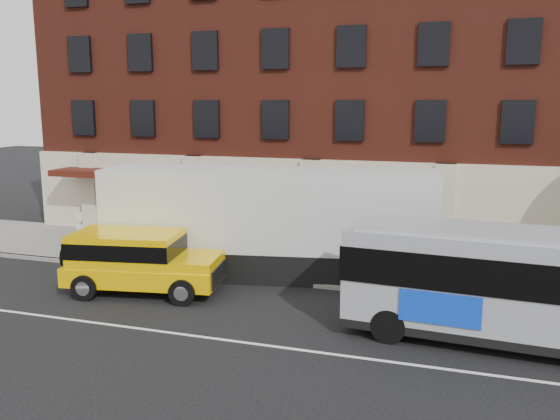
% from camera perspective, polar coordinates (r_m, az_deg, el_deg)
% --- Properties ---
extents(ground, '(120.00, 120.00, 0.00)m').
position_cam_1_polar(ground, '(16.94, -7.45, -13.05)').
color(ground, black).
rests_on(ground, ground).
extents(sidewalk, '(60.00, 6.00, 0.15)m').
position_cam_1_polar(sidewalk, '(24.88, 1.34, -5.01)').
color(sidewalk, gray).
rests_on(sidewalk, ground).
extents(kerb, '(60.00, 0.25, 0.15)m').
position_cam_1_polar(kerb, '(22.14, -0.85, -7.00)').
color(kerb, gray).
rests_on(kerb, ground).
extents(lane_line, '(60.00, 0.12, 0.01)m').
position_cam_1_polar(lane_line, '(17.35, -6.74, -12.42)').
color(lane_line, silver).
rests_on(lane_line, ground).
extents(building, '(30.00, 12.10, 15.00)m').
position_cam_1_polar(building, '(31.66, 5.50, 12.03)').
color(building, '#5E2216').
rests_on(building, sidewalk).
extents(sign_pole, '(0.30, 0.20, 2.50)m').
position_cam_1_polar(sign_pole, '(25.79, -18.98, -1.88)').
color(sign_pole, gray).
rests_on(sign_pole, ground).
extents(yellow_suv, '(5.91, 3.21, 2.20)m').
position_cam_1_polar(yellow_suv, '(21.41, -13.92, -4.62)').
color(yellow_suv, '#FFC200').
rests_on(yellow_suv, ground).
extents(shipping_container, '(12.97, 4.75, 4.24)m').
position_cam_1_polar(shipping_container, '(22.48, -1.20, -1.40)').
color(shipping_container, black).
rests_on(shipping_container, ground).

